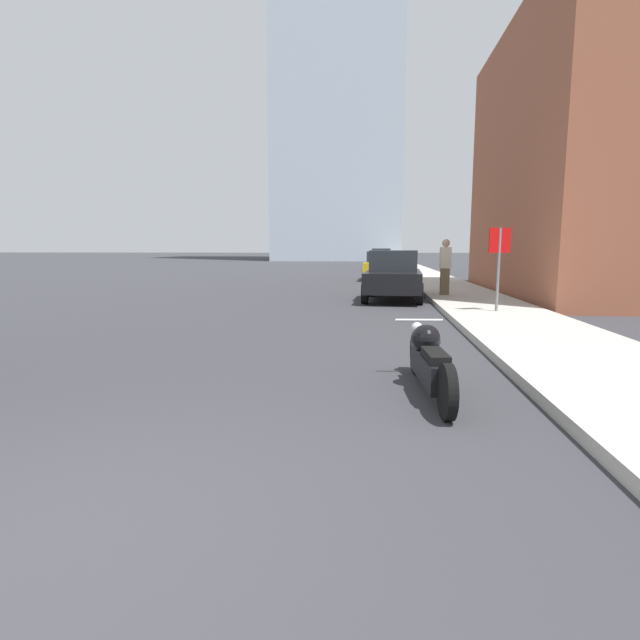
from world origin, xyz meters
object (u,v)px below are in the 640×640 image
Objects in this scene: motorcycle at (429,361)px; parked_car_silver at (381,259)px; parked_car_black at (393,275)px; pedestrian at (445,266)px; parked_car_yellow at (382,265)px; stop_sign at (499,255)px; parked_car_green at (382,257)px.

motorcycle is 34.32m from parked_car_silver.
parked_car_black is 1.83m from pedestrian.
motorcycle is 1.31× the size of pedestrian.
stop_sign reaches higher than parked_car_yellow.
stop_sign is (2.40, -3.82, 0.72)m from parked_car_black.
parked_car_yellow is at bearing -89.61° from parked_car_green.
stop_sign is at bearing -77.04° from parked_car_yellow.
stop_sign is at bearing -81.23° from pedestrian.
parked_car_silver is (-0.03, 34.32, 0.46)m from motorcycle.
pedestrian is at bearing 98.77° from stop_sign.
parked_car_green is at bearing 93.24° from parked_car_black.
parked_car_green reaches higher than parked_car_yellow.
stop_sign reaches higher than pedestrian.
stop_sign is 1.10× the size of pedestrian.
parked_car_yellow is at bearing -88.46° from parked_car_silver.
motorcycle is 1.19× the size of stop_sign.
parked_car_black is at bearing 122.08° from stop_sign.
parked_car_black is 35.50m from parked_car_green.
motorcycle is at bearing -88.97° from parked_car_green.
parked_car_silver is at bearing 85.65° from motorcycle.
parked_car_silver reaches higher than motorcycle.
parked_car_silver is 2.12× the size of stop_sign.
stop_sign is at bearing 66.30° from motorcycle.
parked_car_black is 2.21× the size of pedestrian.
parked_car_silver is 1.05× the size of parked_car_green.
stop_sign is (2.42, -27.50, 0.70)m from parked_car_silver.
pedestrian reaches higher than parked_car_black.
parked_car_black is 0.96× the size of parked_car_yellow.
pedestrian is at bearing -83.45° from parked_car_silver.
parked_car_silver reaches higher than parked_car_green.
motorcycle is 0.56× the size of parked_car_silver.
stop_sign is 4.42m from pedestrian.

